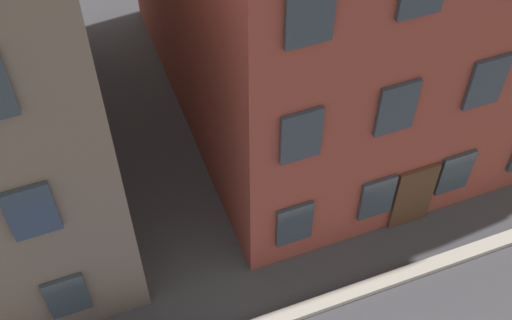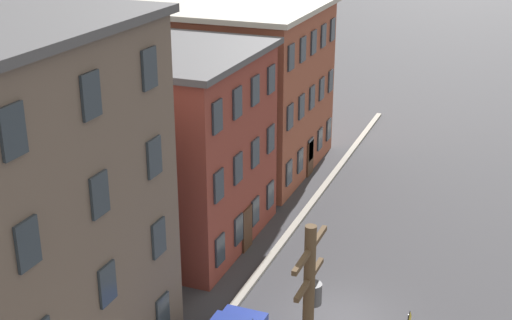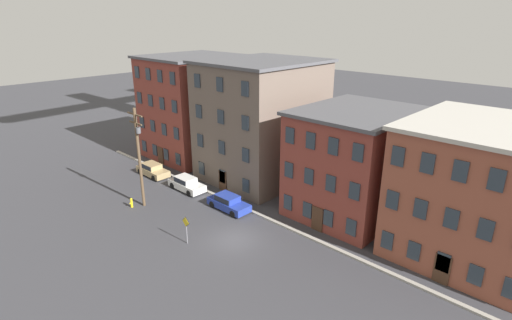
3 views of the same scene
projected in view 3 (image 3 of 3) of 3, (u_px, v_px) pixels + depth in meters
ground_plane at (234, 239)px, 33.04m from camera, size 200.00×200.00×0.00m
kerb_strip at (271, 220)px, 36.07m from camera, size 56.00×0.36×0.16m
apartment_corner at (194, 106)px, 51.42m from camera, size 10.31×11.61×12.86m
apartment_midblock at (262, 120)px, 44.15m from camera, size 10.91×12.36×13.10m
apartment_far at (354, 162)px, 36.45m from camera, size 9.19×11.22×9.76m
apartment_annex at (479, 190)px, 29.85m from camera, size 10.68×11.97×10.30m
car_tan at (152, 169)px, 46.07m from camera, size 4.40×1.92×1.43m
car_white at (186, 183)px, 42.24m from camera, size 4.40×1.92×1.43m
car_blue at (228, 202)px, 37.98m from camera, size 4.40×1.92×1.43m
caution_sign at (186, 226)px, 31.94m from camera, size 0.90×0.08×2.42m
utility_pole at (139, 153)px, 37.10m from camera, size 2.40×0.44×9.68m
fire_hydrant at (131, 203)px, 38.46m from camera, size 0.24×0.34×0.96m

